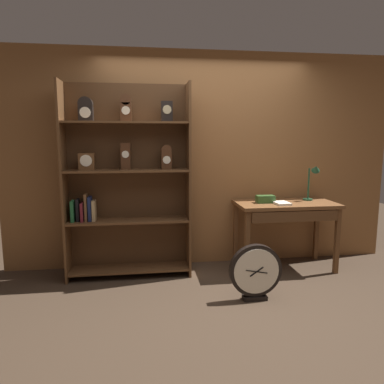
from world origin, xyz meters
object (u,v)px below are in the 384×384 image
(desk_lamp, at_px, (313,177))
(round_clock_large, at_px, (255,272))
(bookshelf, at_px, (125,180))
(toolbox_small, at_px, (265,199))
(open_repair_manual, at_px, (282,203))
(workbench, at_px, (286,212))

(desk_lamp, distance_m, round_clock_large, 1.54)
(bookshelf, relative_size, toolbox_small, 10.28)
(open_repair_manual, relative_size, round_clock_large, 0.39)
(workbench, bearing_deg, open_repair_manual, -138.73)
(desk_lamp, distance_m, open_repair_manual, 0.56)
(bookshelf, relative_size, round_clock_large, 3.88)
(open_repair_manual, bearing_deg, workbench, 37.76)
(desk_lamp, bearing_deg, round_clock_large, -138.72)
(bookshelf, height_order, workbench, bookshelf)
(workbench, bearing_deg, bookshelf, 178.00)
(workbench, relative_size, toolbox_small, 5.58)
(bookshelf, bearing_deg, desk_lamp, 0.74)
(workbench, relative_size, open_repair_manual, 5.35)
(bookshelf, xyz_separation_m, open_repair_manual, (1.78, -0.15, -0.27))
(open_repair_manual, xyz_separation_m, round_clock_large, (-0.52, -0.68, -0.54))
(workbench, height_order, round_clock_large, workbench)
(toolbox_small, bearing_deg, workbench, -7.35)
(bookshelf, xyz_separation_m, workbench, (1.88, -0.07, -0.39))
(round_clock_large, bearing_deg, open_repair_manual, 52.80)
(desk_lamp, bearing_deg, workbench, -165.57)
(workbench, xyz_separation_m, toolbox_small, (-0.25, 0.03, 0.15))
(desk_lamp, relative_size, round_clock_large, 0.82)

